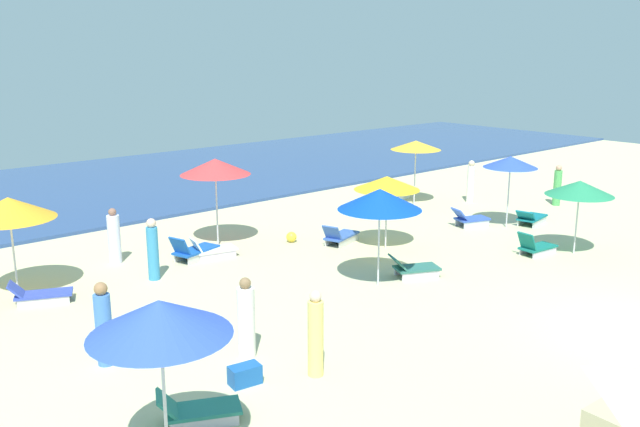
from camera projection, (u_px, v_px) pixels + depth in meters
The scene contains 29 objects.
ocean at pixel (146, 180), 31.37m from camera, with size 60.00×13.94×0.12m, color navy.
umbrella_0 at pixel (511, 162), 22.82m from camera, with size 1.82×1.82×2.48m.
lounge_chair_0_0 at pixel (470, 219), 23.39m from camera, with size 1.42×0.99×0.69m.
lounge_chair_0_1 at pixel (531, 218), 23.65m from camera, with size 1.55×0.88×0.61m.
umbrella_1 at pixel (380, 199), 17.12m from camera, with size 2.16×2.16×2.58m.
lounge_chair_1_0 at pixel (413, 268), 18.23m from camera, with size 1.47×1.14×0.64m.
umbrella_2 at pixel (580, 188), 19.90m from camera, with size 1.97×1.97×2.24m.
lounge_chair_2_0 at pixel (536, 247), 20.21m from camera, with size 1.35×0.68×0.76m.
umbrella_3 at pixel (9, 208), 16.46m from camera, with size 2.21×2.21×2.51m.
lounge_chair_3_0 at pixel (39, 294), 16.39m from camera, with size 1.54×1.10×0.57m.
umbrella_4 at pixel (160, 318), 9.27m from camera, with size 2.02×2.02×2.69m.
lounge_chair_4_0 at pixel (197, 410), 11.14m from camera, with size 1.48×1.12×0.59m.
umbrella_5 at pixel (416, 145), 26.26m from camera, with size 1.95×1.95×2.53m.
lounge_chair_5_0 at pixel (395, 194), 27.49m from camera, with size 1.49×0.92×0.68m.
lounge_chair_5_1 at pixel (381, 196), 27.05m from camera, with size 1.55×1.19×0.72m.
umbrella_6 at pixel (387, 183), 20.44m from camera, with size 2.01×2.01×2.27m.
lounge_chair_6_0 at pixel (340, 236), 21.30m from camera, with size 1.56×0.99×0.73m.
umbrella_7 at pixel (215, 167), 20.68m from camera, with size 2.17×2.17×2.75m.
lounge_chair_7_0 at pixel (193, 251), 19.69m from camera, with size 1.61×1.00×0.82m.
lounge_chair_7_1 at pixel (212, 250), 19.95m from camera, with size 1.42×0.87×0.65m.
beachgoer_0 at pixel (316, 335), 12.63m from camera, with size 0.34×0.34×1.69m.
beachgoer_1 at pixel (114, 238), 19.33m from camera, with size 0.48×0.48×1.62m.
beachgoer_2 at pixel (104, 325), 13.07m from camera, with size 0.41×0.41×1.69m.
beachgoer_3 at pixel (471, 182), 26.95m from camera, with size 0.40×0.40×1.70m.
beachgoer_4 at pixel (153, 250), 17.93m from camera, with size 0.31×0.31×1.68m.
beachgoer_5 at pixel (246, 320), 13.41m from camera, with size 0.44×0.44×1.67m.
beachgoer_7 at pixel (557, 186), 26.47m from camera, with size 0.42×0.42×1.60m.
cooler_box_0 at pixel (245, 375), 12.43m from camera, with size 0.57×0.34×0.36m, color #1754A7.
beach_ball_1 at pixel (291, 237), 21.54m from camera, with size 0.34×0.34×0.34m, color yellow.
Camera 1 is at (-14.18, -5.52, 6.04)m, focal length 37.93 mm.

